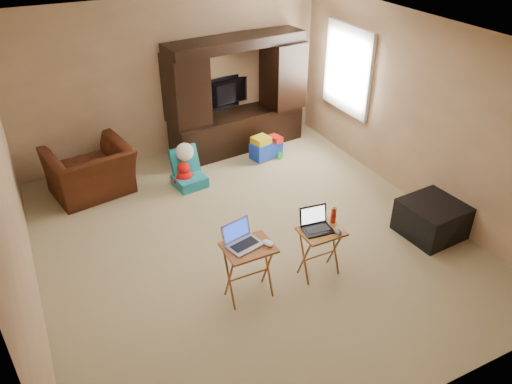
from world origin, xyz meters
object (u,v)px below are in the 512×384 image
plush_toy (184,174)px  push_toy (266,147)px  tray_table_right (320,252)px  mouse_left (268,243)px  laptop_right (318,221)px  television (232,93)px  tray_table_left (249,272)px  water_bottle (333,215)px  child_rocker (189,169)px  mouse_right (338,231)px  ottoman (432,219)px  laptop_left (244,236)px  entertainment_center (237,95)px  recliner (91,171)px

plush_toy → push_toy: 1.53m
push_toy → tray_table_right: 2.95m
tray_table_right → mouse_left: size_ratio=4.49×
laptop_right → television: bearing=87.4°
tray_table_left → water_bottle: bearing=2.5°
child_rocker → plush_toy: size_ratio=1.45×
child_rocker → mouse_left: bearing=-99.3°
child_rocker → laptop_right: 2.62m
mouse_right → ottoman: bearing=5.4°
laptop_right → water_bottle: 0.25m
plush_toy → push_toy: size_ratio=0.74×
child_rocker → tray_table_right: size_ratio=0.94×
laptop_right → mouse_right: laptop_right is taller
laptop_left → mouse_right: laptop_left is taller
television → ottoman: size_ratio=1.36×
plush_toy → ottoman: (2.41, -2.54, 0.03)m
entertainment_center → child_rocker: (-1.19, -0.87, -0.65)m
plush_toy → push_toy: (1.51, 0.27, 0.00)m
entertainment_center → laptop_right: size_ratio=7.18×
plush_toy → mouse_right: mouse_right is taller
plush_toy → television: bearing=39.6°
laptop_right → mouse_right: bearing=-32.8°
entertainment_center → recliner: 2.60m
laptop_left → mouse_right: bearing=-23.9°
tray_table_right → push_toy: bearing=74.1°
television → plush_toy: television is taller
entertainment_center → plush_toy: entertainment_center is taller
push_toy → mouse_left: mouse_left is taller
tray_table_left → mouse_left: (0.19, -0.07, 0.36)m
television → plush_toy: bearing=30.0°
television → laptop_left: television is taller
child_rocker → television: bearing=33.9°
entertainment_center → tray_table_right: size_ratio=3.75×
laptop_left → water_bottle: size_ratio=1.86×
tray_table_left → laptop_left: laptop_left is taller
push_toy → mouse_left: 3.28m
recliner → water_bottle: (2.16, -2.88, 0.34)m
tray_table_right → mouse_left: 0.79m
push_toy → mouse_right: mouse_right is taller
television → laptop_left: bearing=58.1°
plush_toy → mouse_right: (0.84, -2.69, 0.44)m
mouse_right → child_rocker: bearing=106.2°
plush_toy → tray_table_right: tray_table_right is taller
child_rocker → laptop_left: laptop_left is taller
entertainment_center → tray_table_left: (-1.42, -3.37, -0.60)m
child_rocker → push_toy: 1.48m
laptop_left → mouse_left: (0.22, -0.10, -0.09)m
tray_table_right → mouse_right: mouse_right is taller
laptop_right → plush_toy: bearing=111.2°
ottoman → mouse_right: mouse_right is taller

